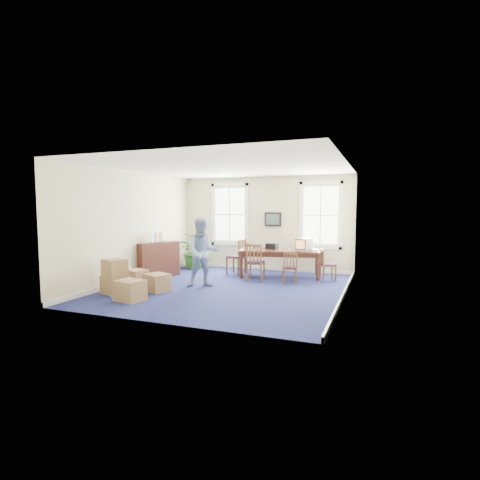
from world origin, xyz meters
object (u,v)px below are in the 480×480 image
(chair_near_left, at_px, (256,262))
(potted_plant, at_px, (195,251))
(cardboard_boxes, at_px, (125,275))
(credenza, at_px, (158,260))
(crt_tv, at_px, (304,244))
(man, at_px, (203,253))
(conference_table, at_px, (280,263))

(chair_near_left, xyz_separation_m, potted_plant, (-2.66, 1.26, 0.08))
(chair_near_left, relative_size, cardboard_boxes, 0.68)
(chair_near_left, distance_m, credenza, 3.04)
(potted_plant, bearing_deg, crt_tv, -5.11)
(credenza, distance_m, cardboard_boxes, 2.22)
(man, distance_m, cardboard_boxes, 2.10)
(man, relative_size, potted_plant, 1.49)
(crt_tv, distance_m, cardboard_boxes, 5.29)
(chair_near_left, bearing_deg, conference_table, -126.34)
(cardboard_boxes, bearing_deg, crt_tv, 44.19)
(conference_table, relative_size, potted_plant, 1.98)
(crt_tv, height_order, chair_near_left, crt_tv)
(man, bearing_deg, potted_plant, 90.69)
(potted_plant, relative_size, cardboard_boxes, 0.79)
(crt_tv, relative_size, credenza, 0.32)
(credenza, height_order, potted_plant, potted_plant)
(potted_plant, xyz_separation_m, cardboard_boxes, (0.14, -4.01, -0.17))
(crt_tv, bearing_deg, potted_plant, -162.61)
(chair_near_left, relative_size, credenza, 0.79)
(man, bearing_deg, credenza, 127.60)
(chair_near_left, bearing_deg, cardboard_boxes, 42.17)
(chair_near_left, height_order, cardboard_boxes, chair_near_left)
(conference_table, relative_size, chair_near_left, 2.29)
(conference_table, distance_m, cardboard_boxes, 4.71)
(chair_near_left, xyz_separation_m, credenza, (-2.98, -0.58, -0.01))
(chair_near_left, bearing_deg, credenza, 5.70)
(potted_plant, height_order, cardboard_boxes, potted_plant)
(crt_tv, relative_size, man, 0.24)
(crt_tv, relative_size, potted_plant, 0.35)
(crt_tv, relative_size, chair_near_left, 0.41)
(man, height_order, cardboard_boxes, man)
(man, bearing_deg, crt_tv, 13.11)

